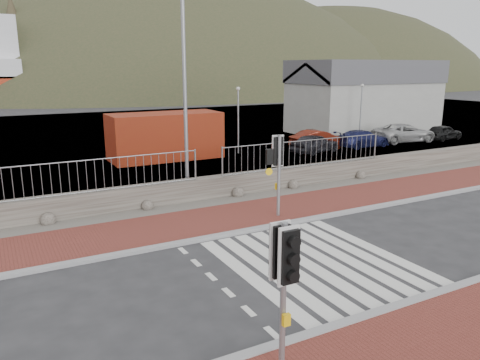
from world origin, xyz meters
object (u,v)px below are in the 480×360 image
traffic_signal_near (284,266)px  car_d (404,133)px  car_a (315,143)px  car_b (319,140)px  shipping_container (165,136)px  streetlight (188,75)px  car_c (363,139)px  traffic_signal_far (278,158)px  car_e (443,132)px

traffic_signal_near → car_d: size_ratio=0.60×
traffic_signal_near → car_a: traffic_signal_near is taller
car_b → car_a: bearing=134.1°
shipping_container → car_d: 17.43m
streetlight → car_a: bearing=45.2°
streetlight → traffic_signal_near: bearing=-87.2°
car_d → car_c: bearing=101.1°
car_b → traffic_signal_far: bearing=138.6°
traffic_signal_far → shipping_container: traffic_signal_far is taller
shipping_container → traffic_signal_far: bearing=-91.2°
car_d → car_e: 3.32m
traffic_signal_near → shipping_container: (4.87, 19.96, -0.67)m
traffic_signal_near → car_a: 22.16m
car_b → shipping_container: bearing=81.9°
car_b → car_c: car_b is taller
traffic_signal_near → streetlight: (3.04, 11.63, 2.99)m
traffic_signal_near → car_e: traffic_signal_near is taller
traffic_signal_far → car_b: 14.89m
car_d → shipping_container: bearing=90.2°
shipping_container → car_c: 13.33m
shipping_container → car_a: size_ratio=1.82×
traffic_signal_near → car_b: size_ratio=0.72×
traffic_signal_near → car_e: 30.60m
traffic_signal_far → car_d: 20.35m
car_c → car_e: bearing=-94.3°
traffic_signal_far → car_a: traffic_signal_far is taller
shipping_container → car_e: 20.74m
traffic_signal_near → car_a: size_ratio=0.79×
car_a → car_d: 8.36m
car_b → car_c: 3.22m
car_a → car_c: (4.15, 0.19, -0.02)m
car_d → car_e: car_d is taller
traffic_signal_far → shipping_container: size_ratio=0.47×
streetlight → car_d: streetlight is taller
car_b → car_e: bearing=-94.5°
traffic_signal_far → streetlight: streetlight is taller
streetlight → shipping_container: streetlight is taller
streetlight → car_e: bearing=31.1°
car_c → car_e: car_c is taller
car_e → traffic_signal_near: bearing=118.0°
car_e → shipping_container: bearing=76.0°
car_a → car_d: (8.35, 0.45, 0.05)m
streetlight → car_c: (14.90, 5.85, -4.43)m
shipping_container → car_b: shipping_container is taller
traffic_signal_near → car_d: bearing=39.7°
traffic_signal_far → shipping_container: 12.56m
streetlight → car_a: 12.92m
traffic_signal_near → traffic_signal_far: bearing=58.9°
car_d → car_e: (3.24, -0.71, -0.09)m
car_e → traffic_signal_far: bearing=109.0°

